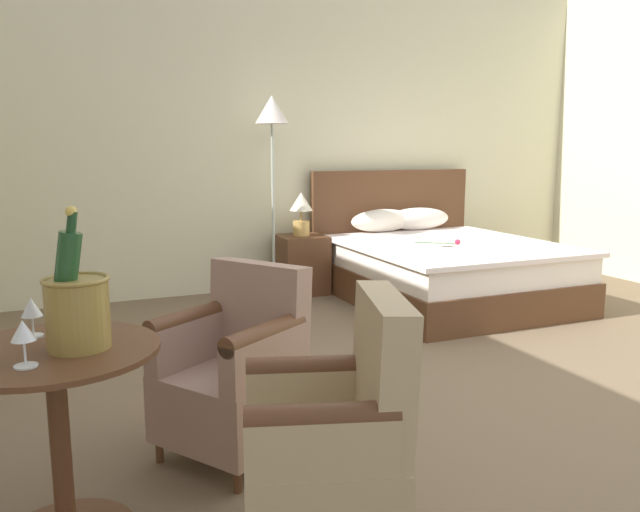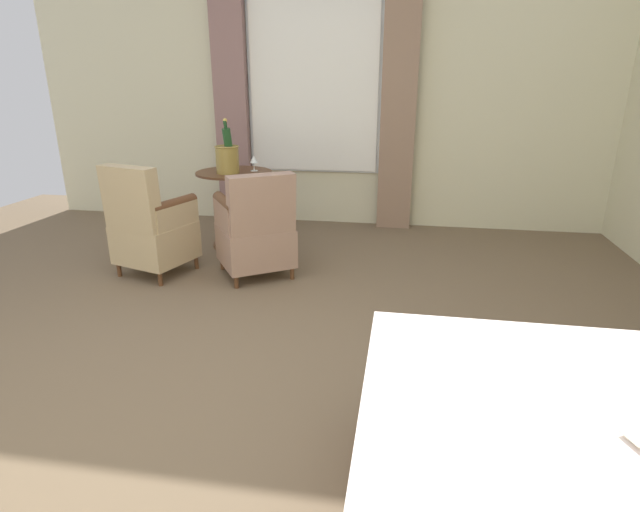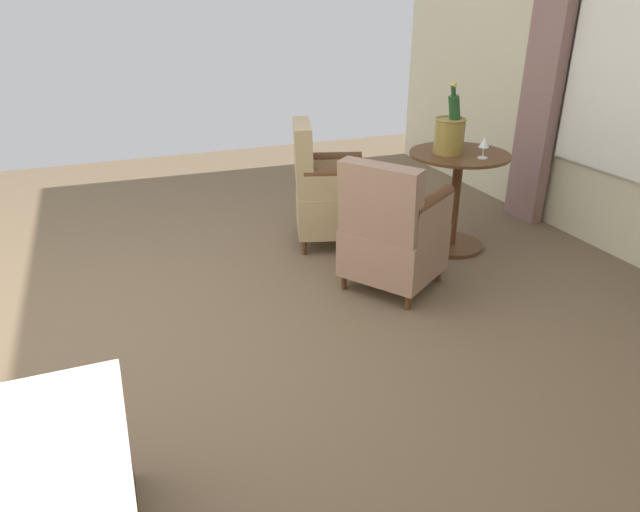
% 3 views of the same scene
% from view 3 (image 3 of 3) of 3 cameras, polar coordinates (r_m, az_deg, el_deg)
% --- Properties ---
extents(ground_plane, '(8.20, 8.20, 0.00)m').
position_cam_3_polar(ground_plane, '(3.29, -17.00, -8.91)').
color(ground_plane, brown).
extents(side_table_round, '(0.71, 0.71, 0.73)m').
position_cam_3_polar(side_table_round, '(4.33, 13.39, 6.05)').
color(side_table_round, '#54331D').
rests_on(side_table_round, ground).
extents(champagne_bucket, '(0.22, 0.22, 0.49)m').
position_cam_3_polar(champagne_bucket, '(4.18, 12.87, 12.02)').
color(champagne_bucket, olive).
rests_on(champagne_bucket, side_table_round).
extents(wine_glass_near_bucket, '(0.07, 0.07, 0.15)m').
position_cam_3_polar(wine_glass_near_bucket, '(4.12, 16.10, 10.76)').
color(wine_glass_near_bucket, white).
rests_on(wine_glass_near_bucket, side_table_round).
extents(wine_glass_near_edge, '(0.08, 0.08, 0.15)m').
position_cam_3_polar(wine_glass_near_edge, '(4.39, 13.61, 11.96)').
color(wine_glass_near_edge, white).
rests_on(wine_glass_near_edge, side_table_round).
extents(armchair_by_window, '(0.76, 0.75, 0.88)m').
position_cam_3_polar(armchair_by_window, '(3.63, 7.20, 2.28)').
color(armchair_by_window, '#54331D').
rests_on(armchair_by_window, ground).
extents(armchair_facing_bed, '(0.66, 0.66, 0.93)m').
position_cam_3_polar(armchair_facing_bed, '(4.31, 0.54, 6.39)').
color(armchair_facing_bed, '#54331D').
rests_on(armchair_facing_bed, ground).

